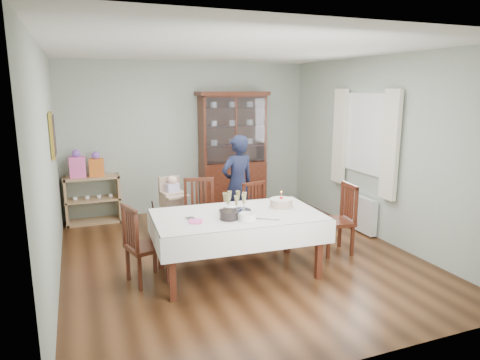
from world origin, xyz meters
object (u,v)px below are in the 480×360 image
china_cabinet (233,150)px  woman (238,185)px  chair_end_left (146,259)px  gift_bag_orange (97,165)px  dining_table (237,244)px  chair_far_right (259,226)px  chair_end_right (336,232)px  high_chair (173,215)px  chair_far_left (200,229)px  champagne_tray (235,206)px  birthday_cake (281,204)px  sideboard (93,199)px  gift_bag_pink (77,165)px

china_cabinet → woman: china_cabinet is taller
chair_end_left → gift_bag_orange: size_ratio=2.25×
dining_table → gift_bag_orange: gift_bag_orange is taller
chair_far_right → chair_end_right: (0.85, -0.68, 0.02)m
high_chair → chair_far_left: bearing=-76.7°
gift_bag_orange → champagne_tray: bearing=-61.9°
champagne_tray → gift_bag_orange: (-1.44, 2.70, 0.15)m
chair_end_right → birthday_cake: (-0.91, -0.13, 0.53)m
chair_far_left → birthday_cake: (0.81, -0.90, 0.52)m
sideboard → champagne_tray: 3.16m
woman → gift_bag_orange: size_ratio=3.70×
china_cabinet → sideboard: bearing=179.5°
chair_far_left → champagne_tray: bearing=-60.6°
chair_far_right → dining_table: bearing=-136.7°
chair_far_right → birthday_cake: 0.98m
champagne_tray → gift_bag_orange: size_ratio=0.96×
dining_table → chair_far_right: 1.07m
chair_far_left → chair_end_left: bearing=-122.8°
chair_far_left → gift_bag_orange: size_ratio=2.39×
chair_far_left → champagne_tray: size_ratio=2.49×
chair_end_right → birthday_cake: size_ratio=2.97×
china_cabinet → sideboard: (-2.50, 0.02, -0.72)m
dining_table → chair_end_left: (-1.08, 0.17, -0.11)m
champagne_tray → gift_bag_pink: size_ratio=0.86×
sideboard → gift_bag_pink: (-0.21, -0.02, 0.61)m
chair_end_left → chair_far_left: bearing=-63.7°
china_cabinet → sideboard: size_ratio=2.42×
chair_far_left → woman: (0.77, 0.52, 0.47)m
gift_bag_pink → gift_bag_orange: size_ratio=1.12×
chair_end_right → dining_table: bearing=-77.9°
sideboard → birthday_cake: (2.14, -2.77, 0.42)m
chair_far_right → chair_end_left: 1.87m
dining_table → chair_end_left: 1.10m
china_cabinet → gift_bag_orange: size_ratio=5.22×
chair_end_right → high_chair: (-1.97, 1.33, 0.10)m
gift_bag_orange → birthday_cake: bearing=-53.4°
woman → sideboard: bearing=-45.8°
china_cabinet → high_chair: size_ratio=2.23×
chair_end_right → champagne_tray: 1.61m
woman → dining_table: bearing=56.0°
china_cabinet → sideboard: 2.60m
chair_far_left → chair_far_right: (0.87, -0.10, -0.03)m
gift_bag_pink → chair_far_left: bearing=-50.3°
chair_far_right → champagne_tray: size_ratio=2.23×
chair_end_left → woman: 2.14m
chair_far_left → champagne_tray: champagne_tray is taller
dining_table → gift_bag_pink: bearing=122.1°
china_cabinet → high_chair: (-1.42, -1.29, -0.74)m
gift_bag_pink → gift_bag_orange: bearing=-0.0°
dining_table → chair_end_left: bearing=171.2°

